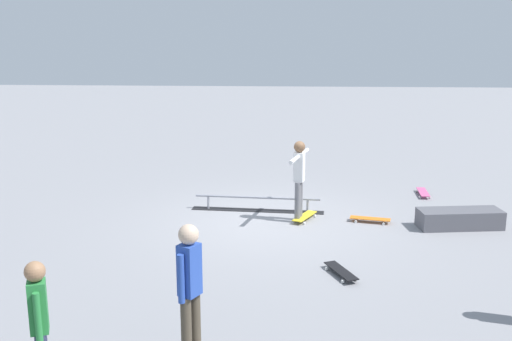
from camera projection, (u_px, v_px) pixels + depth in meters
The scene contains 10 objects.
ground_plane at pixel (269, 222), 12.06m from camera, with size 60.00×60.00×0.00m, color gray.
grind_rail at pixel (257, 205), 12.77m from camera, with size 2.84×0.43×0.32m.
skate_ledge at pixel (460, 219), 11.67m from camera, with size 1.61×0.54×0.36m, color #595960.
skater_main at pixel (299, 175), 11.88m from camera, with size 0.42×1.30×1.64m.
skateboard_main at pixel (305, 216), 12.17m from camera, with size 0.52×0.81×0.09m.
bystander_green_shirt at pixel (39, 323), 6.07m from camera, with size 0.24×0.35×1.53m.
bystander_blue_shirt at pixel (190, 286), 6.74m from camera, with size 0.28×0.37×1.68m.
loose_skateboard_orange at pixel (370, 219), 12.01m from camera, with size 0.82×0.38×0.09m.
loose_skateboard_black at pixel (341, 271), 9.41m from camera, with size 0.51×0.81×0.09m.
loose_skateboard_pink at pixel (423, 192), 13.99m from camera, with size 0.29×0.81×0.09m.
Camera 1 is at (-0.42, 11.50, 3.76)m, focal length 42.06 mm.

